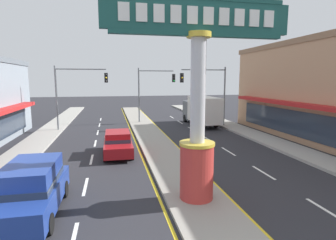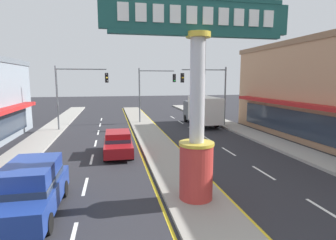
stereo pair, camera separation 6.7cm
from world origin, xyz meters
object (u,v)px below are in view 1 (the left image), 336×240
at_px(traffic_light_right_side, 209,86).
at_px(sedan_near_right_lane, 118,143).
at_px(district_sign, 198,107).
at_px(suv_near_left_lane, 31,189).
at_px(traffic_light_left_side, 76,87).
at_px(box_truck_far_right_lane, 201,110).
at_px(traffic_light_median_far, 152,86).

xyz_separation_m(traffic_light_right_side, sedan_near_right_lane, (-9.41, -8.49, -3.46)).
xyz_separation_m(district_sign, suv_near_left_lane, (-6.21, 0.19, -2.85)).
relative_size(district_sign, traffic_light_left_side, 1.26).
relative_size(traffic_light_left_side, box_truck_far_right_lane, 0.89).
bearing_deg(district_sign, box_truck_far_right_lane, 70.43).
bearing_deg(traffic_light_left_side, district_sign, -69.15).
xyz_separation_m(traffic_light_right_side, suv_near_left_lane, (-12.71, -16.00, -3.26)).
bearing_deg(suv_near_left_lane, district_sign, -1.78).
bearing_deg(traffic_light_median_far, traffic_light_right_side, -39.35).
distance_m(district_sign, traffic_light_left_side, 18.26).
relative_size(district_sign, traffic_light_median_far, 1.26).
bearing_deg(district_sign, traffic_light_left_side, 110.85).
bearing_deg(suv_near_left_lane, traffic_light_right_side, 51.54).
relative_size(sedan_near_right_lane, box_truck_far_right_lane, 0.62).
bearing_deg(suv_near_left_lane, box_truck_far_right_lane, 54.35).
height_order(traffic_light_median_far, sedan_near_right_lane, traffic_light_median_far).
xyz_separation_m(traffic_light_median_far, box_truck_far_right_lane, (4.89, -2.86, -2.50)).
distance_m(traffic_light_right_side, sedan_near_right_lane, 13.14).
xyz_separation_m(box_truck_far_right_lane, suv_near_left_lane, (-12.45, -17.36, -0.71)).
bearing_deg(box_truck_far_right_lane, traffic_light_left_side, -177.77).
height_order(traffic_light_left_side, traffic_light_median_far, same).
height_order(box_truck_far_right_lane, suv_near_left_lane, box_truck_far_right_lane).
bearing_deg(traffic_light_median_far, traffic_light_left_side, -156.82).
xyz_separation_m(district_sign, traffic_light_right_side, (6.50, 16.19, 0.41)).
xyz_separation_m(traffic_light_left_side, sedan_near_right_lane, (3.59, -9.36, -3.46)).
relative_size(traffic_light_right_side, sedan_near_right_lane, 1.44).
relative_size(district_sign, suv_near_left_lane, 1.69).
height_order(traffic_light_right_side, traffic_light_median_far, same).
height_order(traffic_light_right_side, suv_near_left_lane, traffic_light_right_side).
distance_m(sedan_near_right_lane, box_truck_far_right_lane, 13.48).
height_order(district_sign, traffic_light_left_side, district_sign).
xyz_separation_m(traffic_light_left_side, traffic_light_right_side, (12.99, -0.86, 0.00)).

